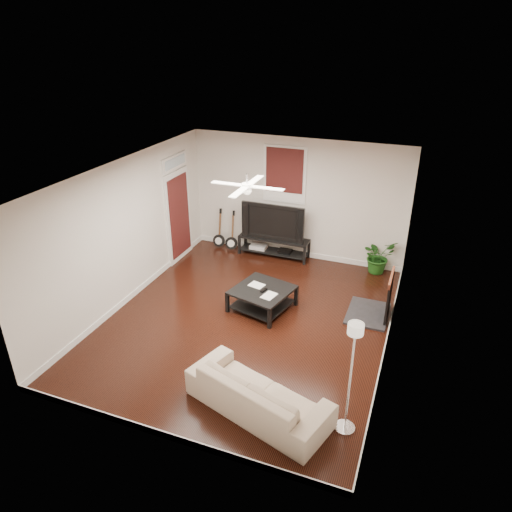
{
  "coord_description": "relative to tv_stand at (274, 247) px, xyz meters",
  "views": [
    {
      "loc": [
        2.75,
        -6.78,
        4.91
      ],
      "look_at": [
        0.0,
        0.4,
        1.15
      ],
      "focal_mm": 32.82,
      "sensor_mm": 36.0,
      "label": 1
    }
  ],
  "objects": [
    {
      "name": "ceiling_fan",
      "position": [
        0.46,
        -2.78,
        2.37
      ],
      "size": [
        1.24,
        1.24,
        0.32
      ],
      "primitive_type": null,
      "color": "white",
      "rests_on": "ceiling"
    },
    {
      "name": "door_left",
      "position": [
        -2.0,
        -0.88,
        1.02
      ],
      "size": [
        0.08,
        1.0,
        2.5
      ],
      "primitive_type": "cube",
      "color": "white",
      "rests_on": "wall_left"
    },
    {
      "name": "guitar_left",
      "position": [
        -1.43,
        -0.03,
        0.25
      ],
      "size": [
        0.31,
        0.23,
        0.97
      ],
      "primitive_type": null,
      "rotation": [
        0.0,
        0.0,
        0.07
      ],
      "color": "black",
      "rests_on": "floor"
    },
    {
      "name": "coffee_table",
      "position": [
        0.55,
        -2.3,
        -0.02
      ],
      "size": [
        1.23,
        1.23,
        0.43
      ],
      "primitive_type": "cube",
      "rotation": [
        0.0,
        0.0,
        -0.24
      ],
      "color": "black",
      "rests_on": "floor"
    },
    {
      "name": "room",
      "position": [
        0.46,
        -2.78,
        1.17
      ],
      "size": [
        5.01,
        6.01,
        2.81
      ],
      "color": "black",
      "rests_on": "ground"
    },
    {
      "name": "brick_accent",
      "position": [
        2.94,
        -1.78,
        1.17
      ],
      "size": [
        0.02,
        2.2,
        2.8
      ],
      "primitive_type": "cube",
      "color": "#A24C34",
      "rests_on": "floor"
    },
    {
      "name": "potted_plant",
      "position": [
        2.42,
        0.04,
        0.15
      ],
      "size": [
        0.91,
        0.91,
        0.77
      ],
      "primitive_type": "imported",
      "rotation": [
        0.0,
        0.0,
        0.78
      ],
      "color": "#1C5017",
      "rests_on": "floor"
    },
    {
      "name": "floor_lamp",
      "position": [
        2.66,
        -4.75,
        0.62
      ],
      "size": [
        0.36,
        0.36,
        1.72
      ],
      "primitive_type": null,
      "rotation": [
        0.0,
        0.0,
        -0.31
      ],
      "color": "silver",
      "rests_on": "floor"
    },
    {
      "name": "tv",
      "position": [
        0.0,
        0.02,
        0.66
      ],
      "size": [
        1.5,
        0.2,
        0.86
      ],
      "primitive_type": "imported",
      "color": "black",
      "rests_on": "tv_stand"
    },
    {
      "name": "tv_stand",
      "position": [
        0.0,
        0.0,
        0.0
      ],
      "size": [
        1.67,
        0.45,
        0.47
      ],
      "primitive_type": "cube",
      "color": "black",
      "rests_on": "floor"
    },
    {
      "name": "guitar_right",
      "position": [
        -1.08,
        -0.06,
        0.25
      ],
      "size": [
        0.33,
        0.26,
        0.97
      ],
      "primitive_type": null,
      "rotation": [
        0.0,
        0.0,
        0.18
      ],
      "color": "black",
      "rests_on": "floor"
    },
    {
      "name": "window_back",
      "position": [
        0.16,
        0.19,
        1.72
      ],
      "size": [
        1.0,
        0.06,
        1.3
      ],
      "primitive_type": "cube",
      "color": "#35100E",
      "rests_on": "wall_back"
    },
    {
      "name": "fireplace",
      "position": [
        2.66,
        -1.78,
        0.23
      ],
      "size": [
        0.8,
        1.1,
        0.92
      ],
      "primitive_type": "cube",
      "color": "black",
      "rests_on": "floor"
    },
    {
      "name": "sofa",
      "position": [
        1.43,
        -4.85,
        0.07
      ],
      "size": [
        2.25,
        1.42,
        0.61
      ],
      "primitive_type": "imported",
      "rotation": [
        0.0,
        0.0,
        2.83
      ],
      "color": "#C7B395",
      "rests_on": "floor"
    }
  ]
}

